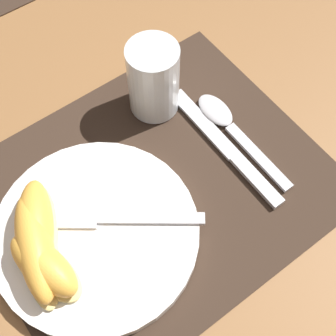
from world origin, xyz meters
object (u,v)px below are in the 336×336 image
(juice_glass, at_px, (154,83))
(citrus_wedge_1, at_px, (36,247))
(citrus_wedge_2, at_px, (44,266))
(plate, at_px, (96,233))
(knife, at_px, (227,148))
(citrus_wedge_0, at_px, (36,229))
(fork, at_px, (105,218))
(spoon, at_px, (226,122))

(juice_glass, xyz_separation_m, citrus_wedge_1, (-0.23, -0.10, -0.01))
(citrus_wedge_1, bearing_deg, citrus_wedge_2, -96.94)
(plate, height_order, citrus_wedge_1, citrus_wedge_1)
(knife, distance_m, citrus_wedge_2, 0.27)
(citrus_wedge_0, height_order, citrus_wedge_2, citrus_wedge_2)
(citrus_wedge_1, height_order, citrus_wedge_2, citrus_wedge_1)
(juice_glass, bearing_deg, knife, -73.97)
(plate, bearing_deg, fork, 19.75)
(spoon, height_order, citrus_wedge_2, citrus_wedge_2)
(spoon, bearing_deg, citrus_wedge_0, 179.62)
(knife, relative_size, citrus_wedge_0, 1.63)
(juice_glass, xyz_separation_m, citrus_wedge_0, (-0.22, -0.08, -0.01))
(spoon, xyz_separation_m, fork, (-0.21, -0.03, 0.01))
(spoon, bearing_deg, juice_glass, 124.56)
(citrus_wedge_2, bearing_deg, citrus_wedge_1, 83.06)
(plate, height_order, citrus_wedge_0, citrus_wedge_0)
(plate, distance_m, spoon, 0.22)
(juice_glass, height_order, fork, juice_glass)
(fork, relative_size, citrus_wedge_2, 1.63)
(citrus_wedge_1, xyz_separation_m, citrus_wedge_2, (-0.00, -0.02, -0.00))
(knife, bearing_deg, citrus_wedge_2, -177.93)
(knife, xyz_separation_m, fork, (-0.18, 0.01, 0.02))
(citrus_wedge_2, bearing_deg, spoon, 7.95)
(citrus_wedge_0, relative_size, citrus_wedge_1, 0.92)
(fork, bearing_deg, citrus_wedge_0, 158.92)
(juice_glass, relative_size, knife, 0.50)
(juice_glass, bearing_deg, citrus_wedge_0, -159.52)
(plate, relative_size, citrus_wedge_1, 1.71)
(spoon, xyz_separation_m, citrus_wedge_2, (-0.29, -0.04, 0.03))
(juice_glass, distance_m, fork, 0.19)
(citrus_wedge_1, bearing_deg, fork, -5.80)
(fork, height_order, citrus_wedge_1, citrus_wedge_1)
(plate, xyz_separation_m, juice_glass, (0.16, 0.11, 0.04))
(knife, height_order, citrus_wedge_0, citrus_wedge_0)
(juice_glass, bearing_deg, citrus_wedge_2, -151.81)
(spoon, height_order, citrus_wedge_0, citrus_wedge_0)
(spoon, relative_size, citrus_wedge_0, 1.35)
(juice_glass, bearing_deg, plate, -145.13)
(juice_glass, distance_m, knife, 0.13)
(citrus_wedge_1, bearing_deg, spoon, 3.45)
(juice_glass, bearing_deg, spoon, -55.44)
(plate, xyz_separation_m, spoon, (0.22, 0.03, -0.00))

